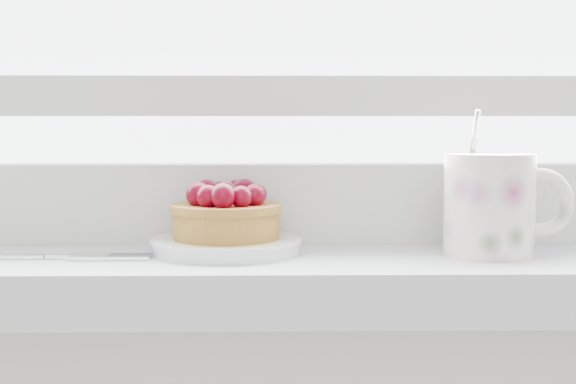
{
  "coord_description": "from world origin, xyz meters",
  "views": [
    {
      "loc": [
        -0.04,
        1.25,
        1.04
      ],
      "look_at": [
        -0.03,
        1.88,
        0.99
      ],
      "focal_mm": 50.0,
      "sensor_mm": 36.0,
      "label": 1
    }
  ],
  "objects_px": {
    "saucer": "(226,246)",
    "floral_mug": "(493,202)",
    "raspberry_tart": "(226,212)",
    "fork": "(24,256)"
  },
  "relations": [
    {
      "from": "saucer",
      "to": "floral_mug",
      "type": "bearing_deg",
      "value": -3.72
    },
    {
      "from": "raspberry_tart",
      "to": "fork",
      "type": "height_order",
      "value": "raspberry_tart"
    },
    {
      "from": "floral_mug",
      "to": "saucer",
      "type": "bearing_deg",
      "value": 176.28
    },
    {
      "from": "floral_mug",
      "to": "raspberry_tart",
      "type": "bearing_deg",
      "value": 176.21
    },
    {
      "from": "raspberry_tart",
      "to": "floral_mug",
      "type": "distance_m",
      "value": 0.22
    },
    {
      "from": "raspberry_tart",
      "to": "floral_mug",
      "type": "bearing_deg",
      "value": -3.79
    },
    {
      "from": "saucer",
      "to": "raspberry_tart",
      "type": "distance_m",
      "value": 0.03
    },
    {
      "from": "fork",
      "to": "saucer",
      "type": "bearing_deg",
      "value": 9.27
    },
    {
      "from": "raspberry_tart",
      "to": "fork",
      "type": "relative_size",
      "value": 0.46
    },
    {
      "from": "saucer",
      "to": "fork",
      "type": "bearing_deg",
      "value": -170.73
    }
  ]
}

